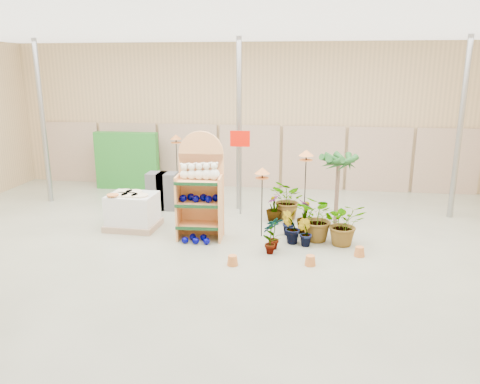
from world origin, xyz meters
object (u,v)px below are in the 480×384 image
Objects in this scene: pallet_stack at (133,211)px; bird_table_front at (262,173)px; display_shelf at (201,190)px; potted_plant_2 at (319,218)px.

pallet_stack is 0.76× the size of bird_table_front.
bird_table_front reaches higher than pallet_stack.
display_shelf is 1.42m from bird_table_front.
display_shelf is at bearing -173.17° from bird_table_front.
pallet_stack is at bearing 166.37° from display_shelf.
display_shelf reaches higher than bird_table_front.
pallet_stack is 1.16× the size of potted_plant_2.
bird_table_front is (1.36, 0.16, 0.39)m from display_shelf.
bird_table_front is (3.10, -0.16, 1.06)m from pallet_stack.
potted_plant_2 is (2.63, 0.06, -0.57)m from display_shelf.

